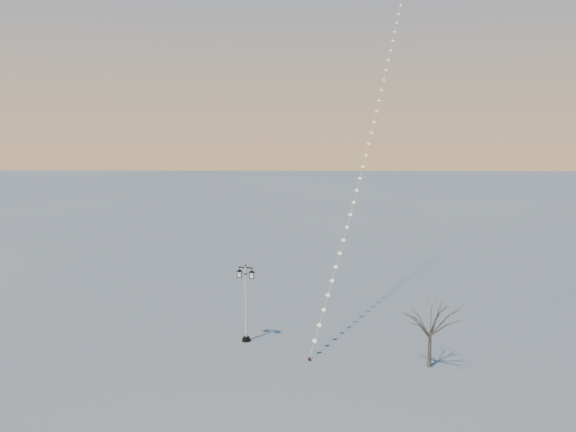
{
  "coord_description": "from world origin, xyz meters",
  "views": [
    {
      "loc": [
        1.69,
        -31.91,
        12.9
      ],
      "look_at": [
        0.87,
        5.37,
        7.42
      ],
      "focal_mm": 37.6,
      "sensor_mm": 36.0,
      "label": 1
    }
  ],
  "objects": [
    {
      "name": "kite_train",
      "position": [
        7.19,
        15.15,
        14.39
      ],
      "size": [
        10.59,
        30.41,
        29.02
      ],
      "rotation": [
        0.0,
        0.0,
        -0.06
      ],
      "color": "black",
      "rests_on": "ground"
    },
    {
      "name": "street_lamp",
      "position": [
        -1.63,
        3.27,
        2.64
      ],
      "size": [
        1.18,
        0.66,
        4.77
      ],
      "rotation": [
        0.0,
        0.0,
        -0.31
      ],
      "color": "black",
      "rests_on": "ground"
    },
    {
      "name": "bare_tree",
      "position": [
        8.7,
        -0.47,
        2.59
      ],
      "size": [
        2.25,
        2.25,
        3.73
      ],
      "rotation": [
        0.0,
        0.0,
        -0.23
      ],
      "color": "#443B2F",
      "rests_on": "ground"
    },
    {
      "name": "ground",
      "position": [
        0.0,
        0.0,
        0.0
      ],
      "size": [
        300.0,
        300.0,
        0.0
      ],
      "primitive_type": "plane",
      "color": "#555657",
      "rests_on": "ground"
    }
  ]
}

